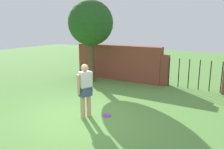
% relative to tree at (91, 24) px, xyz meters
% --- Properties ---
extents(ground_plane, '(40.00, 40.00, 0.00)m').
position_rel_tree_xyz_m(ground_plane, '(2.39, -3.93, -2.79)').
color(ground_plane, '#568C3D').
extents(brick_wall, '(4.63, 0.50, 1.74)m').
position_rel_tree_xyz_m(brick_wall, '(0.89, 1.06, -1.92)').
color(brick_wall, brown).
rests_on(brick_wall, ground).
extents(tree, '(2.14, 2.14, 3.90)m').
position_rel_tree_xyz_m(tree, '(0.00, 0.00, 0.00)').
color(tree, brown).
rests_on(tree, ground).
extents(person, '(0.32, 0.52, 1.62)m').
position_rel_tree_xyz_m(person, '(2.49, -3.76, -1.90)').
color(person, tan).
rests_on(person, ground).
extents(fence_gate, '(3.15, 0.44, 1.40)m').
position_rel_tree_xyz_m(fence_gate, '(4.65, 1.06, -2.10)').
color(fence_gate, brown).
rests_on(fence_gate, ground).
extents(frisbee_purple, '(0.27, 0.27, 0.02)m').
position_rel_tree_xyz_m(frisbee_purple, '(3.00, -3.38, -2.79)').
color(frisbee_purple, purple).
rests_on(frisbee_purple, ground).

